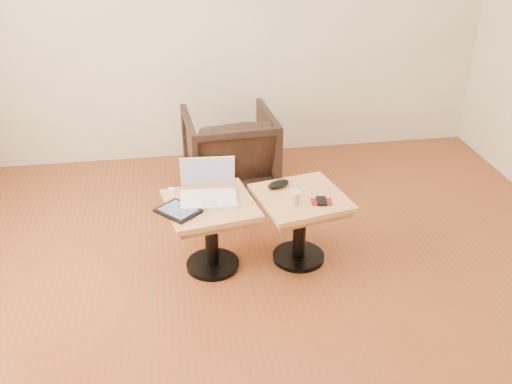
{
  "coord_description": "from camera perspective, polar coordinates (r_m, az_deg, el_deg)",
  "views": [
    {
      "loc": [
        -0.56,
        -2.61,
        2.25
      ],
      "look_at": [
        -0.07,
        0.47,
        0.54
      ],
      "focal_mm": 40.0,
      "sensor_mm": 36.0,
      "label": 1
    }
  ],
  "objects": [
    {
      "name": "earbuds_tangle",
      "position": [
        3.69,
        4.41,
        0.27
      ],
      "size": [
        0.08,
        0.05,
        0.02
      ],
      "color": "white",
      "rests_on": "side_table_right"
    },
    {
      "name": "armchair",
      "position": [
        4.64,
        -2.64,
        4.23
      ],
      "size": [
        0.75,
        0.76,
        0.65
      ],
      "primitive_type": "imported",
      "rotation": [
        0.0,
        0.0,
        3.22
      ],
      "color": "black",
      "rests_on": "ground"
    },
    {
      "name": "glasses_case",
      "position": [
        3.71,
        2.25,
        0.79
      ],
      "size": [
        0.18,
        0.13,
        0.05
      ],
      "primitive_type": "ellipsoid",
      "rotation": [
        0.0,
        0.0,
        0.42
      ],
      "color": "black",
      "rests_on": "side_table_right"
    },
    {
      "name": "striped_cup",
      "position": [
        3.52,
        3.85,
        -0.62
      ],
      "size": [
        0.07,
        0.07,
        0.08
      ],
      "primitive_type": "cylinder",
      "rotation": [
        0.0,
        0.0,
        -0.16
      ],
      "color": "#DF586E",
      "rests_on": "side_table_right"
    },
    {
      "name": "tablet",
      "position": [
        3.47,
        -7.79,
        -1.87
      ],
      "size": [
        0.3,
        0.31,
        0.02
      ],
      "rotation": [
        0.0,
        0.0,
        0.73
      ],
      "color": "black",
      "rests_on": "side_table_left"
    },
    {
      "name": "laptop",
      "position": [
        3.6,
        -4.79,
        0.22
      ],
      "size": [
        0.37,
        0.33,
        0.24
      ],
      "rotation": [
        0.0,
        0.0,
        -0.06
      ],
      "color": "white",
      "rests_on": "side_table_left"
    },
    {
      "name": "phone_on_sleeve",
      "position": [
        3.57,
        6.57,
        -0.94
      ],
      "size": [
        0.14,
        0.12,
        0.02
      ],
      "rotation": [
        0.0,
        0.0,
        -0.14
      ],
      "color": "#8E0706",
      "rests_on": "side_table_right"
    },
    {
      "name": "room_shell",
      "position": [
        2.82,
        3.02,
        10.13
      ],
      "size": [
        4.52,
        4.52,
        2.71
      ],
      "color": "brown",
      "rests_on": "ground"
    },
    {
      "name": "side_table_left",
      "position": [
        3.62,
        -4.55,
        -2.72
      ],
      "size": [
        0.62,
        0.62,
        0.49
      ],
      "rotation": [
        0.0,
        0.0,
        0.17
      ],
      "color": "black",
      "rests_on": "ground"
    },
    {
      "name": "side_table_right",
      "position": [
        3.7,
        4.46,
        -2.0
      ],
      "size": [
        0.63,
        0.63,
        0.49
      ],
      "rotation": [
        0.0,
        0.0,
        0.21
      ],
      "color": "black",
      "rests_on": "ground"
    },
    {
      "name": "charging_adapter",
      "position": [
        3.7,
        -8.46,
        0.17
      ],
      "size": [
        0.05,
        0.05,
        0.02
      ],
      "primitive_type": "cube",
      "rotation": [
        0.0,
        0.0,
        -0.26
      ],
      "color": "white",
      "rests_on": "side_table_left"
    }
  ]
}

